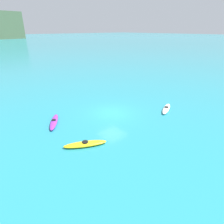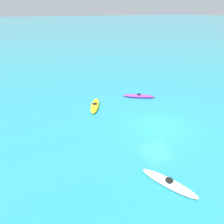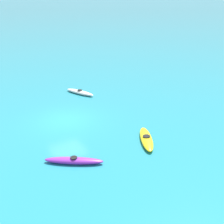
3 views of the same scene
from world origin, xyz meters
The scene contains 4 objects.
ground_plane centered at (0.00, 0.00, 0.00)m, with size 600.00×600.00×0.00m, color teal.
kayak_yellow centered at (-5.49, -3.11, 0.16)m, with size 3.12×2.13×0.37m.
kayak_purple centered at (-5.52, 1.81, 0.16)m, with size 2.31×3.03×0.37m.
kayak_white centered at (4.75, -3.27, 0.16)m, with size 3.03×1.82×0.37m.
Camera 1 is at (-11.94, -13.24, 7.95)m, focal length 30.56 mm.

